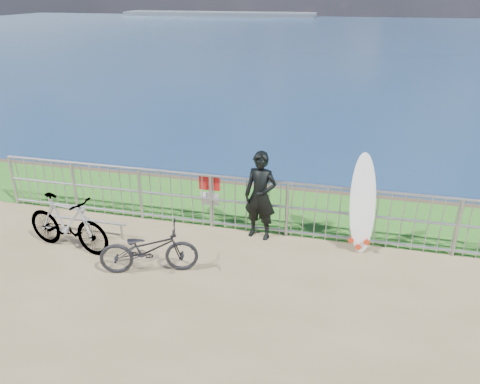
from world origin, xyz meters
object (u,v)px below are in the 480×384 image
(surfboard, at_px, (362,207))
(bicycle_near, at_px, (149,249))
(surfer, at_px, (260,196))
(bicycle_far, at_px, (67,223))

(surfboard, height_order, bicycle_near, surfboard)
(surfer, distance_m, surfboard, 1.84)
(surfer, relative_size, bicycle_far, 0.96)
(surfboard, height_order, bicycle_far, surfboard)
(surfer, relative_size, surfboard, 0.94)
(surfer, xyz_separation_m, bicycle_near, (-1.54, -1.64, -0.42))
(bicycle_near, height_order, bicycle_far, bicycle_far)
(surfboard, bearing_deg, bicycle_far, -165.68)
(surfboard, bearing_deg, bicycle_near, -154.32)
(bicycle_near, distance_m, bicycle_far, 1.75)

